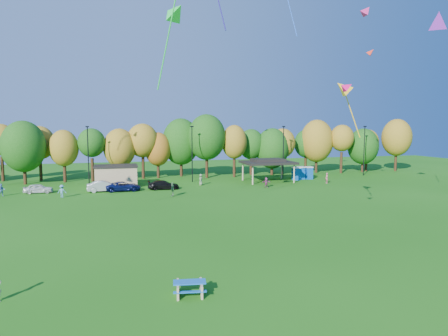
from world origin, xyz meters
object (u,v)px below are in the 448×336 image
object	(u,v)px
picnic_table	(190,287)
car_d	(163,185)
porta_potties	(302,173)
car_b	(104,186)
car_c	(123,186)
car_a	(38,189)

from	to	relation	value
picnic_table	car_d	size ratio (longest dim) A/B	0.44
porta_potties	car_d	size ratio (longest dim) A/B	0.84
picnic_table	car_b	size ratio (longest dim) A/B	0.42
car_b	picnic_table	bearing A→B (deg)	-175.74
car_d	car_b	bearing A→B (deg)	92.29
car_c	car_d	distance (m)	5.60
car_a	car_b	bearing A→B (deg)	-97.68
car_a	car_d	bearing A→B (deg)	-94.68
car_d	picnic_table	bearing A→B (deg)	178.66
car_d	car_a	bearing A→B (deg)	89.12
picnic_table	car_a	size ratio (longest dim) A/B	0.52
car_b	car_d	bearing A→B (deg)	-94.84
picnic_table	car_a	distance (m)	40.27
picnic_table	car_b	distance (m)	37.11
car_a	car_c	xyz separation A→B (m)	(11.20, -1.25, 0.03)
porta_potties	car_a	distance (m)	40.97
porta_potties	car_c	distance (m)	29.98
porta_potties	car_d	bearing A→B (deg)	-169.54
car_a	car_d	distance (m)	16.85
car_b	car_c	xyz separation A→B (m)	(2.59, -0.18, -0.09)
car_a	car_c	world-z (taller)	car_c
picnic_table	car_a	bearing A→B (deg)	118.84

